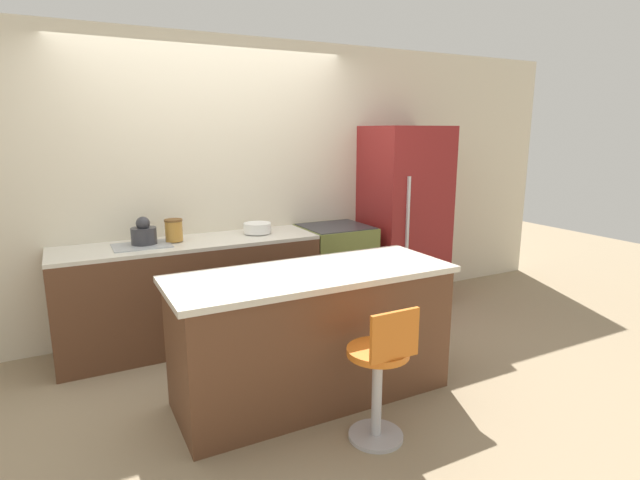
{
  "coord_description": "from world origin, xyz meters",
  "views": [
    {
      "loc": [
        -1.22,
        -3.77,
        1.79
      ],
      "look_at": [
        0.58,
        -0.32,
        0.93
      ],
      "focal_mm": 28.0,
      "sensor_mm": 36.0,
      "label": 1
    }
  ],
  "objects": [
    {
      "name": "oven_range",
      "position": [
        1.08,
        0.32,
        0.45
      ],
      "size": [
        0.63,
        0.61,
        0.9
      ],
      "color": "olive",
      "rests_on": "ground_plane"
    },
    {
      "name": "kettle",
      "position": [
        -0.67,
        0.36,
        0.98
      ],
      "size": [
        0.2,
        0.2,
        0.22
      ],
      "color": "#333338",
      "rests_on": "back_counter"
    },
    {
      "name": "refrigerator",
      "position": [
        1.86,
        0.29,
        0.92
      ],
      "size": [
        0.76,
        0.67,
        1.83
      ],
      "color": "maroon",
      "rests_on": "ground_plane"
    },
    {
      "name": "mixing_bowl",
      "position": [
        0.3,
        0.36,
        0.94
      ],
      "size": [
        0.24,
        0.24,
        0.09
      ],
      "color": "white",
      "rests_on": "back_counter"
    },
    {
      "name": "back_counter",
      "position": [
        -0.32,
        0.32,
        0.45
      ],
      "size": [
        2.14,
        0.6,
        0.9
      ],
      "color": "brown",
      "rests_on": "ground_plane"
    },
    {
      "name": "canister_jar",
      "position": [
        -0.43,
        0.36,
        0.99
      ],
      "size": [
        0.15,
        0.15,
        0.18
      ],
      "color": "#B77F33",
      "rests_on": "back_counter"
    },
    {
      "name": "kitchen_island",
      "position": [
        0.19,
        -0.96,
        0.45
      ],
      "size": [
        1.89,
        0.72,
        0.89
      ],
      "color": "brown",
      "rests_on": "ground_plane"
    },
    {
      "name": "ground_plane",
      "position": [
        0.0,
        0.0,
        0.0
      ],
      "size": [
        14.0,
        14.0,
        0.0
      ],
      "primitive_type": "plane",
      "color": "#998466"
    },
    {
      "name": "stool_chair",
      "position": [
        0.3,
        -1.6,
        0.41
      ],
      "size": [
        0.36,
        0.36,
        0.85
      ],
      "color": "#B7B7BC",
      "rests_on": "ground_plane"
    },
    {
      "name": "wall_back",
      "position": [
        0.0,
        0.65,
        1.3
      ],
      "size": [
        8.0,
        0.06,
        2.6
      ],
      "color": "beige",
      "rests_on": "ground_plane"
    }
  ]
}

